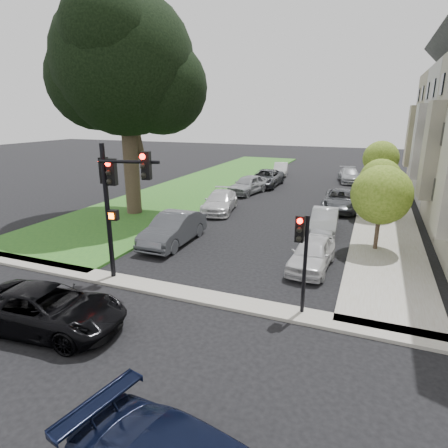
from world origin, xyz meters
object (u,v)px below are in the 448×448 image
at_px(traffic_signal_main, 115,189).
at_px(traffic_signal_secondary, 302,247).
at_px(eucalyptus, 123,65).
at_px(small_tree_c, 381,158).
at_px(car_parked_0, 312,253).
at_px(car_parked_4, 350,175).
at_px(small_tree_a, 381,195).
at_px(car_parked_2, 340,200).
at_px(car_parked_7, 248,185).
at_px(car_parked_1, 324,221).
at_px(small_tree_b, 381,179).
at_px(car_parked_8, 266,178).
at_px(car_parked_9, 281,169).
at_px(car_parked_6, 220,202).
at_px(car_parked_5, 173,229).
at_px(car_cross_near, 47,309).

bearing_deg(traffic_signal_main, traffic_signal_secondary, -0.34).
height_order(eucalyptus, small_tree_c, eucalyptus).
bearing_deg(car_parked_0, car_parked_4, 92.87).
relative_size(eucalyptus, small_tree_c, 3.14).
relative_size(small_tree_a, car_parked_2, 0.84).
bearing_deg(car_parked_7, car_parked_4, 61.18).
xyz_separation_m(traffic_signal_secondary, car_parked_7, (-7.84, 18.24, -1.65)).
bearing_deg(traffic_signal_secondary, car_parked_1, 92.47).
xyz_separation_m(small_tree_b, car_parked_1, (-2.77, -4.26, -1.89)).
height_order(car_parked_2, car_parked_7, car_parked_7).
height_order(small_tree_c, traffic_signal_secondary, small_tree_c).
distance_m(car_parked_1, car_parked_8, 14.25).
xyz_separation_m(car_parked_1, car_parked_9, (-7.19, 19.36, -0.00)).
height_order(car_parked_1, car_parked_6, car_parked_6).
relative_size(small_tree_b, car_parked_2, 0.76).
distance_m(car_parked_5, car_parked_6, 7.08).
distance_m(eucalyptus, car_parked_4, 23.81).
distance_m(car_parked_2, car_parked_6, 8.50).
distance_m(small_tree_c, car_parked_0, 19.03).
xyz_separation_m(car_parked_4, car_parked_7, (-7.59, -8.96, 0.10)).
bearing_deg(car_parked_4, small_tree_b, -89.60).
bearing_deg(car_parked_8, car_parked_5, -90.12).
relative_size(small_tree_a, car_parked_6, 0.89).
height_order(car_parked_0, car_parked_5, car_parked_5).
height_order(small_tree_b, small_tree_c, small_tree_c).
bearing_deg(car_parked_8, eucalyptus, -112.81).
bearing_deg(car_parked_5, small_tree_a, 15.20).
relative_size(small_tree_a, car_parked_5, 0.88).
bearing_deg(car_parked_4, car_parked_7, -140.99).
distance_m(car_parked_4, car_parked_7, 11.75).
bearing_deg(traffic_signal_secondary, car_parked_5, 147.45).
height_order(traffic_signal_main, car_parked_8, traffic_signal_main).
xyz_separation_m(eucalyptus, small_tree_b, (15.28, 4.92, -6.84)).
height_order(small_tree_a, car_parked_2, small_tree_a).
height_order(eucalyptus, car_parked_0, eucalyptus).
bearing_deg(car_cross_near, car_parked_2, -26.66).
xyz_separation_m(car_parked_0, car_parked_6, (-7.52, 7.68, 0.01)).
height_order(small_tree_b, car_parked_1, small_tree_b).
bearing_deg(car_parked_1, eucalyptus, 179.85).
xyz_separation_m(car_parked_0, car_parked_2, (0.18, 11.27, 0.02)).
height_order(small_tree_c, car_parked_7, small_tree_c).
bearing_deg(small_tree_c, eucalyptus, -137.80).
bearing_deg(car_parked_9, traffic_signal_secondary, -85.70).
height_order(small_tree_c, car_cross_near, small_tree_c).
xyz_separation_m(small_tree_b, car_parked_6, (-10.11, -2.11, -1.86)).
bearing_deg(car_parked_7, small_tree_c, 35.92).
height_order(small_tree_c, car_parked_5, small_tree_c).
distance_m(car_parked_5, car_parked_7, 13.48).
xyz_separation_m(small_tree_a, car_parked_7, (-10.20, 10.71, -2.05)).
relative_size(car_parked_6, car_parked_7, 1.05).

